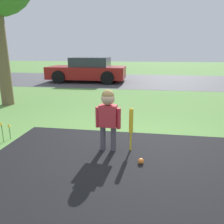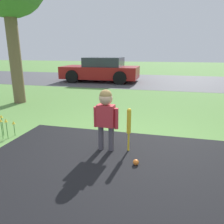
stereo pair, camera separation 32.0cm
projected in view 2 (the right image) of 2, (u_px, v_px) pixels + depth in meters
The scene contains 6 objects.
ground_plane at pixel (121, 156), 3.37m from camera, with size 60.00×60.00×0.00m, color #5B8C42.
street_strip at pixel (155, 81), 11.72m from camera, with size 40.00×6.00×0.01m.
child at pixel (106, 112), 3.40m from camera, with size 0.41×0.21×1.00m.
baseball_bat at pixel (129, 124), 3.41m from camera, with size 0.07×0.07×0.71m.
sports_ball at pixel (136, 162), 3.09m from camera, with size 0.08×0.08×0.08m.
parked_car at pixel (101, 70), 11.35m from camera, with size 3.93×2.02×1.24m.
Camera 2 is at (0.60, -3.00, 1.56)m, focal length 35.00 mm.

